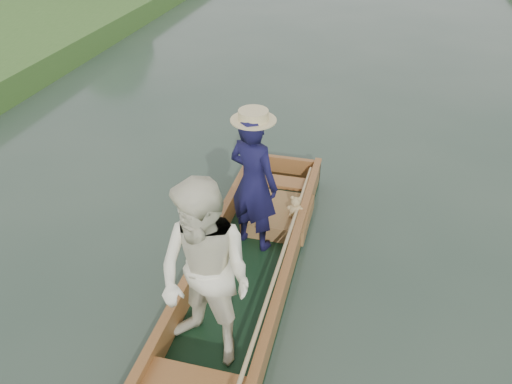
# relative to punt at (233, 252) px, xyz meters

# --- Properties ---
(ground) EXTENTS (120.00, 120.00, 0.00)m
(ground) POSITION_rel_punt_xyz_m (0.02, 0.32, -0.77)
(ground) COLOR #283D30
(ground) RESTS_ON ground
(punt) EXTENTS (1.22, 5.00, 2.09)m
(punt) POSITION_rel_punt_xyz_m (0.00, 0.00, 0.00)
(punt) COLOR black
(punt) RESTS_ON ground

